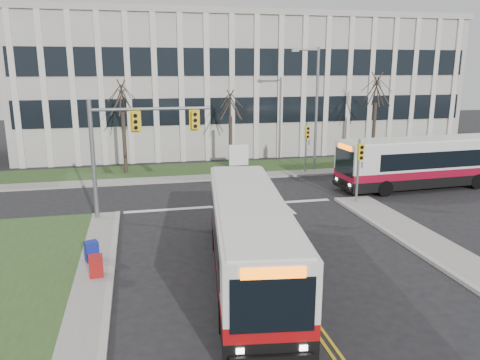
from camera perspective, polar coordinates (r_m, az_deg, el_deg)
The scene contains 17 objects.
ground at distance 19.42m, azimuth 3.72°, elevation -9.96°, with size 120.00×120.00×0.00m, color black.
sidewalk_west at distance 14.44m, azimuth -19.34°, elevation -19.36°, with size 1.20×26.00×0.14m, color #9E9B93.
sidewalk_cross at distance 34.67m, azimuth 4.70°, elevation 0.72°, with size 44.00×1.60×0.14m, color #9E9B93.
building_lawn at distance 37.29m, azimuth 3.44°, elevation 1.63°, with size 44.00×5.00×0.12m, color #2F4D21.
office_building at distance 48.18m, azimuth -0.43°, elevation 11.47°, with size 40.00×16.00×12.00m, color beige.
mast_arm_signal at distance 24.50m, azimuth -13.72°, elevation 4.99°, with size 6.11×0.38×6.20m.
signal_pole_near at distance 27.44m, azimuth 14.32°, elevation 2.12°, with size 0.34×0.39×3.80m.
signal_pole_far at distance 35.11m, azimuth 8.13°, elevation 4.83°, with size 0.34×0.39×3.80m.
streetlight at distance 35.85m, azimuth 9.08°, elevation 9.30°, with size 2.15×0.25×9.20m.
directory_sign at distance 36.00m, azimuth -0.16°, elevation 3.03°, with size 1.50×0.12×2.00m.
tree_left at distance 35.17m, azimuth -14.19°, elevation 9.51°, with size 1.80×1.80×7.70m.
tree_mid at distance 36.10m, azimuth -1.19°, elevation 9.00°, with size 1.80×1.80×6.82m.
tree_right at distance 39.97m, azimuth 16.28°, elevation 10.38°, with size 1.80×1.80×8.25m.
bus_main at distance 17.46m, azimuth 1.08°, elevation -7.26°, with size 2.50×11.52×3.07m, color silver, non-canonical shape.
bus_cross at distance 33.00m, azimuth 21.86°, elevation 1.86°, with size 2.62×12.09×3.22m, color silver, non-canonical shape.
newspaper_box_blue at distance 19.98m, azimuth -17.61°, elevation -8.43°, with size 0.50×0.45×0.95m, color navy.
newspaper_box_red at distance 18.52m, azimuth -17.13°, elevation -10.18°, with size 0.50×0.45×0.95m, color maroon.
Camera 1 is at (-5.05, -17.09, 7.73)m, focal length 35.00 mm.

